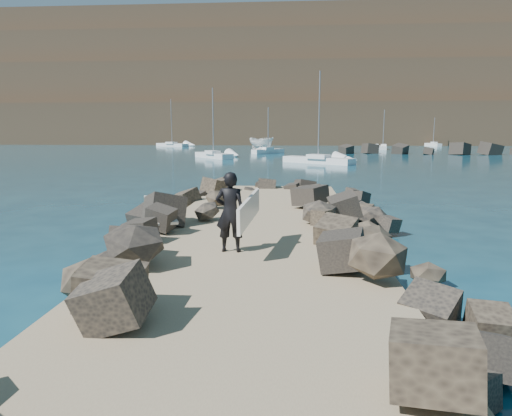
% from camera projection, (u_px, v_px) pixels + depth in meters
% --- Properties ---
extents(ground, '(800.00, 800.00, 0.00)m').
position_uv_depth(ground, '(259.00, 254.00, 13.05)').
color(ground, '#0F384C').
rests_on(ground, ground).
extents(jetty, '(6.00, 26.00, 0.60)m').
position_uv_depth(jetty, '(253.00, 264.00, 11.03)').
color(jetty, '#8C7759').
rests_on(jetty, ground).
extents(riprap_left, '(2.60, 22.00, 1.00)m').
position_uv_depth(riprap_left, '(142.00, 248.00, 11.70)').
color(riprap_left, black).
rests_on(riprap_left, ground).
extents(riprap_right, '(2.60, 22.00, 1.00)m').
position_uv_depth(riprap_right, '(371.00, 253.00, 11.28)').
color(riprap_right, black).
rests_on(riprap_right, ground).
extents(headland, '(360.00, 140.00, 32.00)m').
position_uv_depth(headland, '(316.00, 95.00, 166.84)').
color(headland, '#2D4919').
rests_on(headland, ground).
extents(surfboard_resting, '(1.56, 2.31, 0.08)m').
position_uv_depth(surfboard_resting, '(160.00, 213.00, 13.65)').
color(surfboard_resting, silver).
rests_on(surfboard_resting, riprap_left).
extents(boat_imported, '(5.72, 5.60, 2.25)m').
position_uv_depth(boat_imported, '(262.00, 143.00, 81.45)').
color(boat_imported, white).
rests_on(boat_imported, ground).
extents(surfer_with_board, '(0.97, 2.39, 1.93)m').
position_uv_depth(surfer_with_board, '(233.00, 212.00, 10.85)').
color(surfer_with_board, black).
rests_on(surfer_with_board, jetty).
extents(sailboat_c, '(7.47, 6.19, 9.55)m').
position_uv_depth(sailboat_c, '(318.00, 160.00, 47.78)').
color(sailboat_c, white).
rests_on(sailboat_c, ground).
extents(sailboat_e, '(7.83, 6.29, 9.88)m').
position_uv_depth(sailboat_e, '(172.00, 145.00, 95.68)').
color(sailboat_e, white).
rests_on(sailboat_e, ground).
extents(sailboat_a, '(5.65, 6.65, 8.66)m').
position_uv_depth(sailboat_a, '(213.00, 155.00, 56.52)').
color(sailboat_a, white).
rests_on(sailboat_a, ground).
extents(sailboat_f, '(2.33, 5.01, 6.14)m').
position_uv_depth(sailboat_f, '(433.00, 145.00, 96.32)').
color(sailboat_f, white).
rests_on(sailboat_f, ground).
extents(sailboat_b, '(4.78, 4.86, 6.89)m').
position_uv_depth(sailboat_b, '(268.00, 151.00, 67.63)').
color(sailboat_b, white).
rests_on(sailboat_b, ground).
extents(sailboat_d, '(2.35, 5.93, 7.13)m').
position_uv_depth(sailboat_d, '(383.00, 147.00, 81.49)').
color(sailboat_d, white).
rests_on(sailboat_d, ground).
extents(headland_buildings, '(137.50, 30.50, 5.00)m').
position_uv_depth(headland_buildings, '(338.00, 39.00, 155.62)').
color(headland_buildings, white).
rests_on(headland_buildings, headland).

